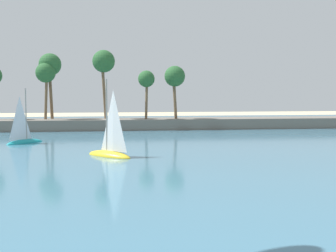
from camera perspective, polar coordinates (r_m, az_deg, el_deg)
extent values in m
cube|color=teal|center=(58.84, -5.96, -1.34)|extent=(220.00, 100.47, 0.06)
cube|color=slate|center=(68.95, -6.21, 0.24)|extent=(88.02, 6.00, 1.80)
cylinder|color=brown|center=(68.84, 0.93, 3.93)|extent=(0.86, 0.77, 7.04)
sphere|color=#285B2D|center=(68.89, 0.93, 6.85)|extent=(3.42, 3.42, 3.42)
cylinder|color=brown|center=(71.05, -15.81, 4.54)|extent=(0.74, 1.02, 8.93)
sphere|color=#285B2D|center=(71.20, -15.89, 8.13)|extent=(3.64, 3.64, 3.64)
cylinder|color=brown|center=(69.71, -8.78, 4.90)|extent=(0.99, 0.69, 9.49)
sphere|color=#285B2D|center=(69.91, -8.83, 8.78)|extent=(3.70, 3.70, 3.70)
cylinder|color=brown|center=(67.91, -2.97, 3.72)|extent=(0.61, 0.71, 6.57)
sphere|color=#285B2D|center=(67.94, -2.99, 6.48)|extent=(2.72, 2.72, 2.72)
cylinder|color=brown|center=(69.99, -16.39, 3.96)|extent=(0.79, 0.49, 7.52)
sphere|color=#285B2D|center=(70.06, -16.46, 7.03)|extent=(3.20, 3.20, 3.20)
ellipsoid|color=yellow|center=(39.83, -8.09, -4.12)|extent=(4.89, 5.01, 1.08)
cylinder|color=gray|center=(39.63, -8.42, 1.51)|extent=(0.16, 0.16, 6.73)
pyramid|color=white|center=(39.00, -7.50, 0.73)|extent=(1.79, 1.86, 5.72)
ellipsoid|color=teal|center=(52.53, -19.04, -2.23)|extent=(4.42, 4.48, 0.97)
cylinder|color=gray|center=(52.39, -18.92, 1.60)|extent=(0.15, 0.15, 6.05)
pyramid|color=silver|center=(51.95, -19.66, 1.06)|extent=(1.62, 1.66, 5.14)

